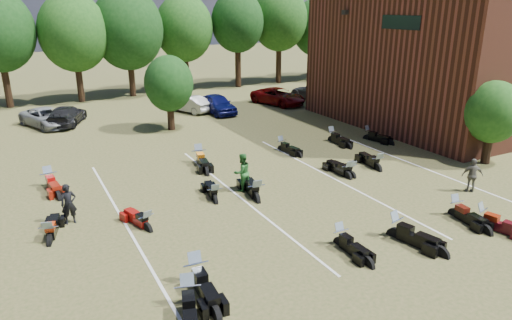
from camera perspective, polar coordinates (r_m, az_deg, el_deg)
ground at (r=19.08m, az=10.16°, el=-6.07°), size 160.00×160.00×0.00m
car_2 at (r=34.56m, az=-24.66°, el=4.85°), size 3.73×5.04×1.27m
car_3 at (r=34.61m, az=-22.60°, el=5.18°), size 3.44×4.92×1.32m
car_4 at (r=35.59m, az=-4.82°, el=7.00°), size 1.80×4.33×1.46m
car_5 at (r=36.27m, az=-8.31°, el=6.94°), size 2.79×4.07×1.27m
car_6 at (r=38.80m, az=2.78°, el=7.95°), size 3.63×5.39×1.37m
car_7 at (r=41.39m, az=7.40°, el=8.52°), size 3.23×5.22×1.41m
person_black at (r=18.72m, az=-22.36°, el=-5.11°), size 0.60×0.41×1.58m
person_green at (r=20.32m, az=-1.75°, el=-1.54°), size 0.94×0.79×1.74m
person_grey at (r=22.38m, az=25.43°, el=-1.75°), size 0.97×0.82×1.55m
motorcycle_1 at (r=14.28m, az=-7.42°, el=-15.05°), size 0.97×2.55×1.39m
motorcycle_2 at (r=13.39m, az=-8.43°, el=-17.65°), size 1.42×2.52×1.34m
motorcycle_3 at (r=16.40m, az=10.42°, el=-10.43°), size 0.68×2.07×1.15m
motorcycle_4 at (r=17.40m, az=16.99°, el=-9.17°), size 1.27×2.51×1.34m
motorcycle_5 at (r=19.85m, az=23.54°, el=-6.41°), size 0.99×2.26×1.22m
motorcycle_6 at (r=19.46m, az=26.26°, el=-7.32°), size 1.24×2.34×1.25m
motorcycle_7 at (r=17.60m, az=-13.42°, el=-8.52°), size 1.22×2.16×1.15m
motorcycle_8 at (r=17.82m, az=-24.30°, el=-9.41°), size 1.18×2.28×1.21m
motorcycle_9 at (r=19.53m, az=-5.13°, el=-5.23°), size 1.01×2.18×1.17m
motorcycle_10 at (r=19.58m, az=0.06°, el=-5.09°), size 1.17×2.55×1.37m
motorcycle_11 at (r=22.55m, az=11.32°, el=-2.19°), size 0.72×2.23×1.24m
motorcycle_12 at (r=23.95m, az=14.93°, el=-1.22°), size 1.11×2.42×1.30m
motorcycle_13 at (r=22.71m, az=11.81°, el=-2.07°), size 0.80×2.11×1.15m
motorcycle_15 at (r=23.11m, az=-24.34°, el=-3.03°), size 1.03×2.46×1.33m
motorcycle_17 at (r=24.38m, az=-7.11°, el=-0.36°), size 1.21×2.62×1.40m
motorcycle_18 at (r=26.34m, az=3.20°, el=1.21°), size 0.96×2.15×1.16m
motorcycle_19 at (r=28.47m, az=9.43°, el=2.33°), size 0.76×2.28×1.27m
motorcycle_20 at (r=29.33m, az=13.77°, el=2.52°), size 1.25×2.28×1.21m
brick_building at (r=39.98m, az=28.41°, el=12.88°), size 25.40×15.20×10.70m
tree_line at (r=43.66m, az=-15.41°, el=15.96°), size 56.00×6.00×9.79m
young_tree_near_building at (r=26.39m, az=27.53°, el=5.33°), size 2.80×2.80×4.16m
young_tree_midfield at (r=30.71m, az=-10.84°, el=9.36°), size 3.20×3.20×4.70m
parking_lines at (r=19.93m, az=-2.05°, el=-4.65°), size 20.10×14.00×0.01m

